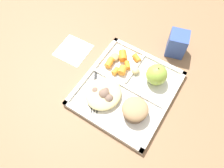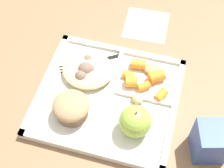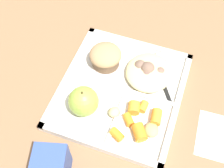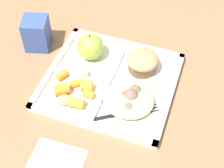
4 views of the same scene
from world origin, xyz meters
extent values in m
plane|color=#846042|center=(0.00, 0.00, 0.00)|extent=(6.00, 6.00, 0.00)
cube|color=silver|center=(0.00, 0.00, 0.01)|extent=(0.32, 0.29, 0.01)
cube|color=silver|center=(0.00, -0.14, 0.02)|extent=(0.32, 0.01, 0.01)
cube|color=silver|center=(0.00, 0.14, 0.02)|extent=(0.32, 0.01, 0.01)
cube|color=silver|center=(-0.16, 0.00, 0.02)|extent=(0.01, 0.29, 0.01)
cube|color=silver|center=(0.16, 0.00, 0.02)|extent=(0.01, 0.29, 0.01)
cube|color=silver|center=(0.00, 0.00, 0.02)|extent=(0.01, 0.27, 0.01)
cube|color=silver|center=(-0.08, -0.02, 0.02)|extent=(0.13, 0.01, 0.01)
sphere|color=#93B742|center=(-0.08, 0.06, 0.05)|extent=(0.07, 0.07, 0.07)
cylinder|color=#4C381E|center=(-0.08, 0.06, 0.08)|extent=(0.00, 0.00, 0.01)
cylinder|color=brown|center=(0.06, 0.06, 0.03)|extent=(0.07, 0.07, 0.03)
ellipsoid|color=tan|center=(0.06, 0.06, 0.05)|extent=(0.08, 0.08, 0.04)
cylinder|color=orange|center=(-0.12, -0.03, 0.02)|extent=(0.03, 0.04, 0.02)
cylinder|color=orange|center=(-0.05, -0.05, 0.03)|extent=(0.03, 0.03, 0.03)
cylinder|color=orange|center=(-0.03, -0.07, 0.02)|extent=(0.03, 0.02, 0.02)
cylinder|color=orange|center=(-0.05, -0.10, 0.02)|extent=(0.04, 0.03, 0.02)
cylinder|color=orange|center=(-0.08, -0.04, 0.02)|extent=(0.03, 0.03, 0.02)
cylinder|color=orange|center=(-0.10, -0.08, 0.03)|extent=(0.05, 0.04, 0.03)
ellipsoid|color=tan|center=(-0.08, -0.10, 0.02)|extent=(0.05, 0.04, 0.02)
ellipsoid|color=tan|center=(-0.07, -0.01, 0.02)|extent=(0.04, 0.04, 0.02)
ellipsoid|color=#D6C684|center=(0.06, -0.05, 0.03)|extent=(0.12, 0.12, 0.03)
sphere|color=#755B4C|center=(0.07, -0.03, 0.03)|extent=(0.03, 0.03, 0.03)
sphere|color=brown|center=(0.06, -0.05, 0.03)|extent=(0.03, 0.03, 0.03)
sphere|color=#755B4C|center=(0.07, -0.05, 0.03)|extent=(0.04, 0.04, 0.04)
sphere|color=#755B4C|center=(0.07, -0.08, 0.03)|extent=(0.03, 0.03, 0.03)
cube|color=black|center=(0.05, -0.10, 0.01)|extent=(0.09, 0.06, 0.00)
cube|color=black|center=(0.11, -0.06, 0.01)|extent=(0.04, 0.04, 0.00)
cylinder|color=black|center=(0.13, -0.05, 0.01)|extent=(0.02, 0.01, 0.00)
cylinder|color=black|center=(0.13, -0.05, 0.01)|extent=(0.02, 0.01, 0.00)
cylinder|color=black|center=(0.12, -0.04, 0.01)|extent=(0.02, 0.01, 0.00)
cube|color=#334C99|center=(-0.24, 0.07, 0.05)|extent=(0.08, 0.08, 0.09)
cube|color=white|center=(-0.04, -0.26, 0.00)|extent=(0.12, 0.12, 0.00)
camera|label=1|loc=(0.32, 0.14, 0.66)|focal=34.79mm
camera|label=2|loc=(-0.12, 0.39, 0.68)|focal=53.52mm
camera|label=3|loc=(-0.36, -0.11, 0.62)|focal=46.23mm
camera|label=4|loc=(0.19, -0.53, 0.68)|focal=54.72mm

